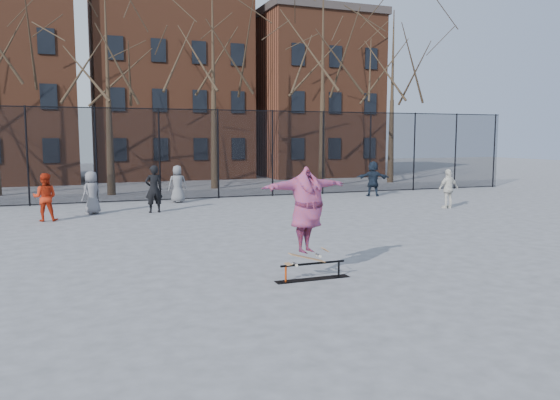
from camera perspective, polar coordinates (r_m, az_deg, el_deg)
name	(u,v)px	position (r m, az deg, el deg)	size (l,w,h in m)	color
ground	(313,261)	(12.28, 3.50, -6.38)	(100.00, 100.00, 0.00)	#5C5C60
skate_rail	(313,273)	(10.71, 3.44, -7.60)	(1.52, 0.23, 0.34)	black
skateboard	(307,261)	(10.60, 2.81, -6.35)	(0.79, 0.19, 0.09)	#A86F43
skater	(307,216)	(10.44, 2.84, -1.67)	(2.03, 0.55, 1.65)	#5C327E
bystander_grey	(92,193)	(20.64, -19.08, 0.73)	(0.76, 0.49, 1.55)	slate
bystander_black	(154,189)	(20.44, -13.06, 1.13)	(0.63, 0.42, 1.74)	black
bystander_red	(45,197)	(19.48, -23.35, 0.27)	(0.77, 0.60, 1.58)	#B3270F
bystander_white	(448,189)	(22.12, 17.18, 1.13)	(0.89, 0.37, 1.53)	silver
bystander_navy	(373,179)	(25.90, 9.69, 2.22)	(1.53, 0.49, 1.65)	#17212F
bystander_extra	(178,184)	(23.35, -10.66, 1.65)	(0.77, 0.50, 1.58)	slate
fence	(191,153)	(24.41, -9.25, 4.86)	(34.03, 0.07, 4.00)	black
tree_row	(167,44)	(28.81, -11.68, 15.65)	(33.66, 7.46, 10.67)	black
rowhouses	(161,87)	(37.48, -12.37, 11.51)	(29.00, 7.00, 13.00)	brown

